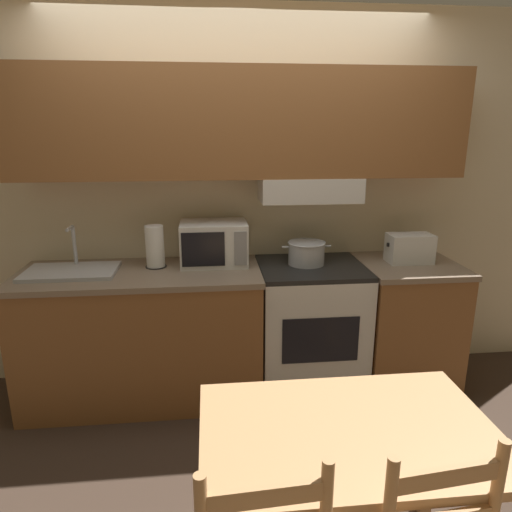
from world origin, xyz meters
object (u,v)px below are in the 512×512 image
object	(u,v)px
stove_range	(310,327)
paper_towel_roll	(155,247)
toaster	(410,248)
sink_basin	(71,271)
cooking_pot	(306,252)
dining_table	(347,453)
microwave	(214,243)

from	to	relation	value
stove_range	paper_towel_roll	xyz separation A→B (m)	(-1.03, 0.08, 0.58)
toaster	sink_basin	world-z (taller)	sink_basin
cooking_pot	paper_towel_roll	world-z (taller)	paper_towel_roll
stove_range	sink_basin	bearing A→B (deg)	-179.66
toaster	dining_table	xyz separation A→B (m)	(-0.87, -1.49, -0.37)
toaster	sink_basin	xyz separation A→B (m)	(-2.22, -0.02, -0.08)
cooking_pot	dining_table	world-z (taller)	cooking_pot
stove_range	cooking_pot	world-z (taller)	cooking_pot
cooking_pot	paper_towel_roll	xyz separation A→B (m)	(-1.00, 0.04, 0.06)
toaster	sink_basin	bearing A→B (deg)	-179.52
microwave	paper_towel_roll	world-z (taller)	microwave
stove_range	cooking_pot	size ratio (longest dim) A/B	2.69
stove_range	sink_basin	xyz separation A→B (m)	(-1.55, -0.01, 0.46)
cooking_pot	microwave	size ratio (longest dim) A/B	0.75
paper_towel_roll	dining_table	size ratio (longest dim) A/B	0.26
cooking_pot	microwave	bearing A→B (deg)	172.51
microwave	sink_basin	xyz separation A→B (m)	(-0.90, -0.13, -0.12)
dining_table	cooking_pot	bearing A→B (deg)	83.95
stove_range	paper_towel_roll	distance (m)	1.19
microwave	dining_table	size ratio (longest dim) A/B	0.41
paper_towel_roll	microwave	bearing A→B (deg)	6.33
sink_basin	dining_table	size ratio (longest dim) A/B	0.52
cooking_pot	sink_basin	distance (m)	1.52
stove_range	toaster	distance (m)	0.87
cooking_pot	sink_basin	size ratio (longest dim) A/B	0.59
toaster	dining_table	distance (m)	1.76
microwave	sink_basin	bearing A→B (deg)	-171.89
microwave	paper_towel_roll	distance (m)	0.39
stove_range	microwave	size ratio (longest dim) A/B	2.02
sink_basin	paper_towel_roll	xyz separation A→B (m)	(0.52, 0.09, 0.12)
microwave	toaster	world-z (taller)	microwave
stove_range	sink_basin	size ratio (longest dim) A/B	1.58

